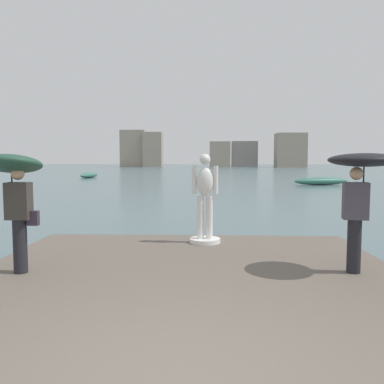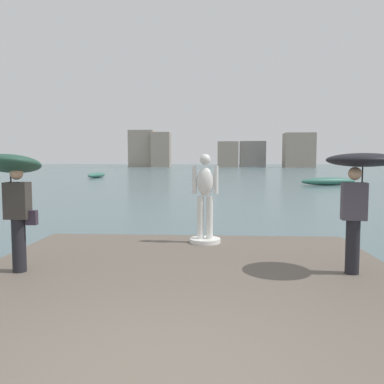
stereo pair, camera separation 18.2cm
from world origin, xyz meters
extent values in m
plane|color=#4C666B|center=(0.00, 40.00, 0.00)|extent=(400.00, 400.00, 0.00)
cube|color=#60564C|center=(0.00, 1.74, 0.20)|extent=(7.07, 9.49, 0.40)
cylinder|color=white|center=(0.28, 5.62, 0.45)|extent=(0.69, 0.69, 0.09)
cylinder|color=white|center=(0.18, 5.62, 0.97)|extent=(0.15, 0.15, 0.96)
cylinder|color=white|center=(0.38, 5.62, 0.97)|extent=(0.15, 0.15, 0.96)
ellipsoid|color=white|center=(0.28, 5.62, 1.76)|extent=(0.38, 0.26, 0.63)
sphere|color=white|center=(0.28, 5.62, 2.26)|extent=(0.24, 0.24, 0.24)
cylinder|color=white|center=(0.04, 5.62, 1.81)|extent=(0.10, 0.10, 0.62)
cylinder|color=white|center=(0.52, 5.62, 1.81)|extent=(0.10, 0.10, 0.62)
cylinder|color=black|center=(-2.72, 3.13, 0.84)|extent=(0.22, 0.22, 0.88)
cube|color=#38332D|center=(-2.72, 3.13, 1.58)|extent=(0.38, 0.24, 0.60)
sphere|color=tan|center=(-2.72, 3.13, 2.02)|extent=(0.21, 0.21, 0.21)
cylinder|color=#262626|center=(-2.84, 3.17, 1.87)|extent=(0.02, 0.02, 0.48)
ellipsoid|color=#234738|center=(-2.84, 3.17, 2.18)|extent=(0.98, 1.01, 0.43)
cube|color=#332838|center=(-2.50, 3.15, 1.30)|extent=(0.18, 0.10, 0.24)
cylinder|color=black|center=(2.72, 3.32, 0.84)|extent=(0.22, 0.22, 0.88)
cube|color=#47424C|center=(2.72, 3.32, 1.58)|extent=(0.41, 0.29, 0.60)
sphere|color=tan|center=(2.72, 3.32, 2.02)|extent=(0.21, 0.21, 0.21)
cylinder|color=#262626|center=(2.84, 3.34, 1.91)|extent=(0.02, 0.02, 0.56)
ellipsoid|color=black|center=(2.84, 3.34, 2.24)|extent=(1.28, 1.28, 0.22)
ellipsoid|color=#336B5B|center=(10.83, 33.19, 0.35)|extent=(5.36, 2.29, 0.71)
ellipsoid|color=#336B5B|center=(-14.75, 47.38, 0.34)|extent=(1.55, 5.25, 0.69)
cube|color=gray|center=(-25.10, 136.24, 6.41)|extent=(8.72, 6.20, 12.82)
cube|color=gray|center=(-17.99, 134.56, 5.98)|extent=(6.46, 6.38, 11.96)
cube|color=gray|center=(5.12, 131.15, 4.30)|extent=(6.88, 4.50, 8.60)
cube|color=gray|center=(13.90, 136.24, 4.46)|extent=(8.74, 5.07, 8.91)
cube|color=gray|center=(28.22, 128.53, 5.58)|extent=(9.67, 6.85, 11.16)
camera|label=1|loc=(0.29, -3.11, 2.23)|focal=36.95mm
camera|label=2|loc=(0.47, -3.10, 2.23)|focal=36.95mm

